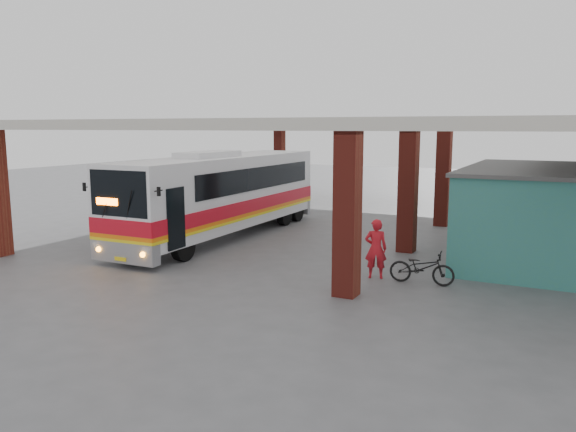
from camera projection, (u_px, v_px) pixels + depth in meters
The scene contains 8 objects.
ground at pixel (295, 260), 18.92m from camera, with size 90.00×90.00×0.00m, color #515154.
brick_columns at pixel (382, 184), 22.35m from camera, with size 20.10×21.60×4.35m.
canopy_roof at pixel (373, 125), 23.72m from camera, with size 21.00×23.00×0.30m, color beige.
shop_building at pixel (547, 213), 18.86m from camera, with size 5.20×8.20×3.11m.
coach_bus at pixel (222, 194), 22.64m from camera, with size 2.73×12.09×3.51m.
motorcycle at pixel (422, 267), 15.96m from camera, with size 0.64×1.84×0.96m, color black.
pedestrian at pixel (376, 249), 16.53m from camera, with size 0.65×0.43×1.78m, color red.
red_chair at pixel (475, 233), 21.60m from camera, with size 0.55×0.55×0.85m.
Camera 1 is at (8.14, -16.57, 4.43)m, focal length 35.00 mm.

